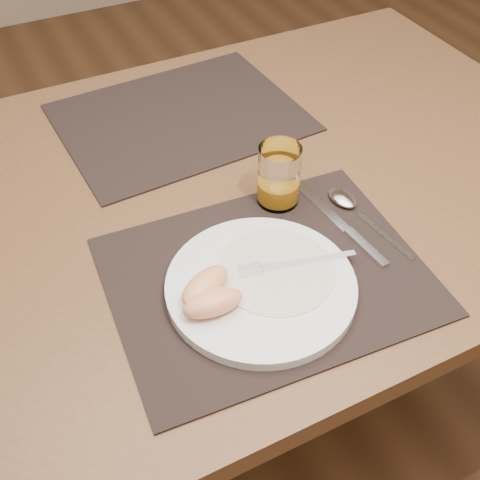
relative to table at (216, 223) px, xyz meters
name	(u,v)px	position (x,y,z in m)	size (l,w,h in m)	color
ground	(223,411)	(0.00, 0.00, -0.67)	(5.00, 5.00, 0.00)	#54341C
table	(216,223)	(0.00, 0.00, 0.00)	(1.40, 0.90, 0.75)	brown
placemat_near	(267,276)	(-0.02, -0.22, 0.09)	(0.45, 0.35, 0.00)	black
placemat_far	(180,117)	(0.03, 0.22, 0.09)	(0.45, 0.35, 0.00)	black
plate	(261,286)	(-0.04, -0.24, 0.10)	(0.27, 0.27, 0.02)	white
plate_dressing	(276,270)	(-0.01, -0.23, 0.10)	(0.17, 0.17, 0.00)	white
fork	(287,264)	(0.01, -0.23, 0.11)	(0.17, 0.06, 0.00)	silver
knife	(347,230)	(0.14, -0.19, 0.09)	(0.03, 0.22, 0.01)	silver
spoon	(348,203)	(0.17, -0.15, 0.09)	(0.05, 0.19, 0.01)	silver
juice_glass	(279,178)	(0.08, -0.08, 0.13)	(0.07, 0.07, 0.10)	white
grapefruit_wedges	(209,294)	(-0.12, -0.24, 0.12)	(0.09, 0.09, 0.03)	#FF9D68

